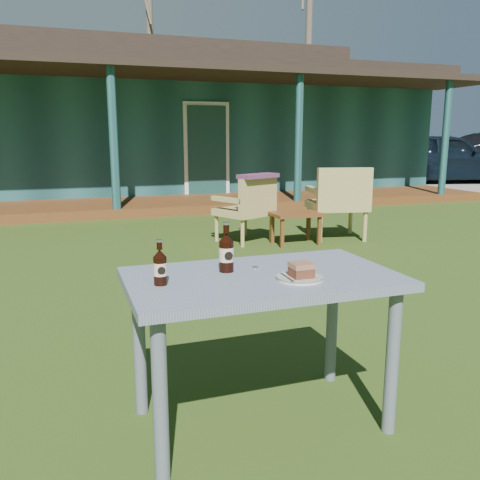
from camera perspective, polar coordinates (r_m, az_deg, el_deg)
name	(u,v)px	position (r m, az deg, el deg)	size (l,w,h in m)	color
ground	(184,313)	(3.95, -6.29, -8.10)	(80.00, 80.00, 0.00)	#334916
pavilion	(94,124)	(13.05, -16.07, 12.38)	(15.80, 8.30, 3.45)	#1C4749
gravel_strip	(463,181)	(16.64, 23.79, 6.08)	(9.00, 6.00, 0.02)	gray
tree_mid	(151,52)	(22.72, -10.00, 20.09)	(0.28, 0.28, 9.50)	brown
tree_right	(309,36)	(23.44, 7.73, 21.75)	(0.28, 0.28, 11.00)	brown
car_near	(442,158)	(15.78, 21.75, 8.58)	(1.70, 4.23, 1.44)	black
cafe_table	(262,296)	(2.30, 2.48, -6.33)	(1.20, 0.70, 0.72)	slate
plate	(300,277)	(2.21, 6.70, -4.19)	(0.20, 0.20, 0.01)	silver
cake_slice	(301,270)	(2.19, 6.91, -3.33)	(0.09, 0.09, 0.06)	#542B1B
fork	(287,278)	(2.18, 5.27, -4.22)	(0.01, 0.14, 0.00)	silver
cola_bottle_near	(226,252)	(2.30, -1.54, -1.36)	(0.07, 0.07, 0.23)	black
cola_bottle_far	(160,267)	(2.13, -8.96, -3.00)	(0.06, 0.06, 0.19)	black
bottle_cap	(255,268)	(2.37, 1.73, -3.12)	(0.03, 0.03, 0.01)	silver
armchair_left	(248,206)	(6.40, 0.96, 3.84)	(0.79, 0.77, 0.83)	tan
armchair_right	(339,199)	(6.69, 11.08, 4.53)	(0.82, 0.78, 0.94)	tan
floral_throw	(258,176)	(6.24, 2.06, 7.20)	(0.55, 0.20, 0.05)	#5F3053
side_table	(296,217)	(6.33, 6.29, 2.56)	(0.60, 0.40, 0.40)	brown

